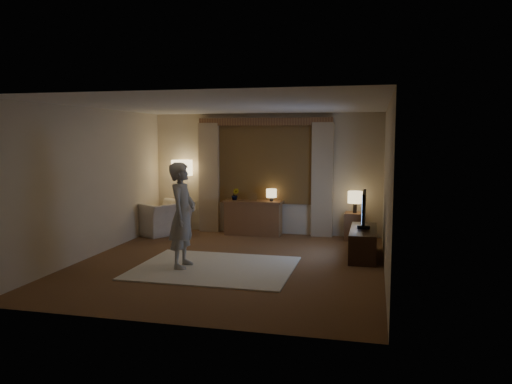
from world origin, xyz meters
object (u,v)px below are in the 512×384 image
(sideboard, at_px, (253,219))
(person, at_px, (182,215))
(armchair, at_px, (162,218))
(side_table, at_px, (354,226))
(tv_stand, at_px, (363,243))

(sideboard, bearing_deg, person, -98.60)
(armchair, relative_size, side_table, 1.94)
(person, bearing_deg, armchair, 28.96)
(sideboard, distance_m, person, 3.00)
(armchair, bearing_deg, sideboard, 129.27)
(tv_stand, distance_m, person, 3.20)
(armchair, xyz_separation_m, tv_stand, (4.30, -1.12, -0.10))
(armchair, height_order, person, person)
(sideboard, bearing_deg, armchair, -168.89)
(tv_stand, height_order, person, person)
(sideboard, relative_size, armchair, 1.11)
(armchair, bearing_deg, tv_stand, 103.60)
(side_table, distance_m, tv_stand, 1.46)
(side_table, bearing_deg, armchair, -175.37)
(armchair, relative_size, tv_stand, 0.77)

